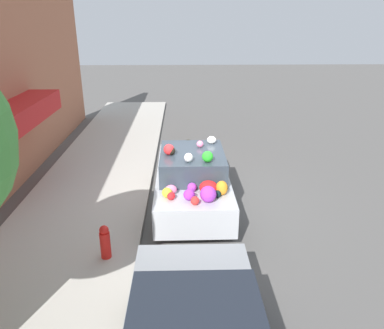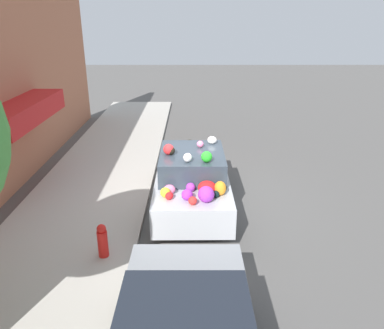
{
  "view_description": "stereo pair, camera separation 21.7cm",
  "coord_description": "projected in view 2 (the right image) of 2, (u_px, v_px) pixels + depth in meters",
  "views": [
    {
      "loc": [
        -8.5,
        0.18,
        4.5
      ],
      "look_at": [
        0.0,
        -0.04,
        1.13
      ],
      "focal_mm": 35.0,
      "sensor_mm": 36.0,
      "label": 1
    },
    {
      "loc": [
        -8.5,
        -0.04,
        4.5
      ],
      "look_at": [
        0.0,
        -0.04,
        1.13
      ],
      "focal_mm": 35.0,
      "sensor_mm": 36.0,
      "label": 2
    }
  ],
  "objects": [
    {
      "name": "ground_plane",
      "position": [
        190.0,
        205.0,
        9.56
      ],
      "size": [
        60.0,
        60.0,
        0.0
      ],
      "primitive_type": "plane",
      "color": "#565451"
    },
    {
      "name": "art_car",
      "position": [
        192.0,
        178.0,
        9.21
      ],
      "size": [
        4.14,
        1.78,
        1.76
      ],
      "rotation": [
        0.0,
        0.0,
        0.01
      ],
      "color": "#B7BABF",
      "rests_on": "ground"
    },
    {
      "name": "fire_hydrant",
      "position": [
        103.0,
        241.0,
        7.25
      ],
      "size": [
        0.2,
        0.2,
        0.7
      ],
      "color": "red",
      "rests_on": "sidewalk_curb"
    },
    {
      "name": "sidewalk_curb",
      "position": [
        85.0,
        204.0,
        9.54
      ],
      "size": [
        24.0,
        3.2,
        0.11
      ],
      "color": "#B2ADA3",
      "rests_on": "ground"
    }
  ]
}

